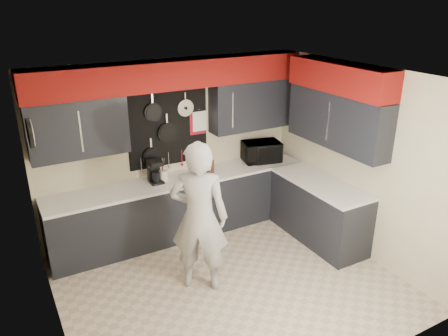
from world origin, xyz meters
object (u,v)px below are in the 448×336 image
utensil_crock (164,176)px  microwave (261,152)px  person (199,218)px  knife_block (210,166)px  coffee_maker (155,171)px

utensil_crock → microwave: bearing=-0.5°
utensil_crock → person: bearing=-93.2°
knife_block → utensil_crock: knife_block is taller
microwave → knife_block: size_ratio=2.85×
microwave → coffee_maker: coffee_maker is taller
microwave → knife_block: (-0.94, -0.04, -0.06)m
microwave → coffee_maker: bearing=-168.2°
microwave → utensil_crock: (-1.66, 0.02, -0.08)m
utensil_crock → person: (-0.07, -1.31, -0.04)m
microwave → person: person is taller
knife_block → coffee_maker: bearing=170.7°
microwave → coffee_maker: size_ratio=1.75×
microwave → person: 2.16m
knife_block → coffee_maker: coffee_maker is taller
knife_block → person: 1.48m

